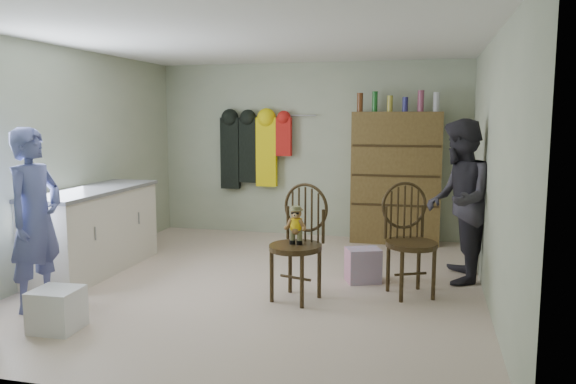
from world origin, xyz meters
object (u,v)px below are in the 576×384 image
(chair_front, at_px, (299,236))
(dresser, at_px, (396,177))
(chair_far, at_px, (409,235))
(counter, at_px, (94,230))

(chair_front, bearing_deg, dresser, 91.33)
(dresser, bearing_deg, chair_far, -83.42)
(chair_far, bearing_deg, chair_front, 175.88)
(chair_front, height_order, dresser, dresser)
(chair_far, height_order, dresser, dresser)
(counter, bearing_deg, chair_front, -8.87)
(counter, relative_size, chair_far, 1.69)
(chair_front, bearing_deg, chair_far, 38.73)
(dresser, bearing_deg, chair_front, -105.62)
(chair_front, xyz_separation_m, chair_far, (1.01, 0.40, -0.03))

